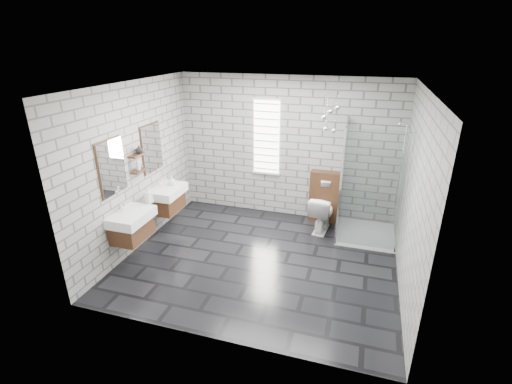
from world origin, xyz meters
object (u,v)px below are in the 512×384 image
at_px(vanity_right, 165,192).
at_px(shower_enclosure, 362,212).
at_px(cistern_panel, 325,197).
at_px(vanity_left, 129,218).
at_px(toilet, 322,213).

relative_size(vanity_right, shower_enclosure, 0.77).
distance_m(vanity_right, shower_enclosure, 3.49).
bearing_deg(cistern_panel, vanity_right, -155.73).
distance_m(vanity_left, shower_enclosure, 3.86).
bearing_deg(toilet, cistern_panel, -83.21).
relative_size(vanity_left, vanity_right, 1.00).
height_order(vanity_left, vanity_right, same).
xyz_separation_m(vanity_right, shower_enclosure, (3.41, 0.70, -0.25)).
xyz_separation_m(vanity_right, toilet, (2.71, 0.81, -0.41)).
xyz_separation_m(vanity_right, cistern_panel, (2.71, 1.22, -0.26)).
bearing_deg(shower_enclosure, toilet, 171.01).
bearing_deg(vanity_right, cistern_panel, 24.27).
xyz_separation_m(vanity_left, cistern_panel, (2.71, 2.31, -0.26)).
distance_m(vanity_left, vanity_right, 1.08).
distance_m(vanity_right, toilet, 2.86).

